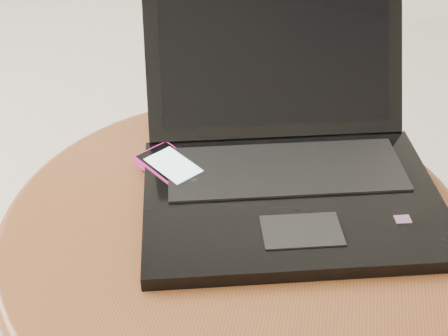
# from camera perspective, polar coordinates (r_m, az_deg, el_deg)

# --- Properties ---
(table) EXTENTS (0.62, 0.62, 0.49)m
(table) POSITION_cam_1_polar(r_m,az_deg,el_deg) (0.88, 0.98, -9.96)
(table) COLOR brown
(table) RESTS_ON ground
(laptop) EXTENTS (0.48, 0.49, 0.23)m
(laptop) POSITION_cam_1_polar(r_m,az_deg,el_deg) (0.85, 5.81, 1.20)
(laptop) COLOR black
(laptop) RESTS_ON table
(phone_black) EXTENTS (0.12, 0.12, 0.01)m
(phone_black) POSITION_cam_1_polar(r_m,az_deg,el_deg) (0.86, -4.04, -1.02)
(phone_black) COLOR black
(phone_black) RESTS_ON table
(phone_pink) EXTENTS (0.13, 0.12, 0.01)m
(phone_pink) POSITION_cam_1_polar(r_m,az_deg,el_deg) (0.87, -4.71, -0.06)
(phone_pink) COLOR #D0187B
(phone_pink) RESTS_ON phone_black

